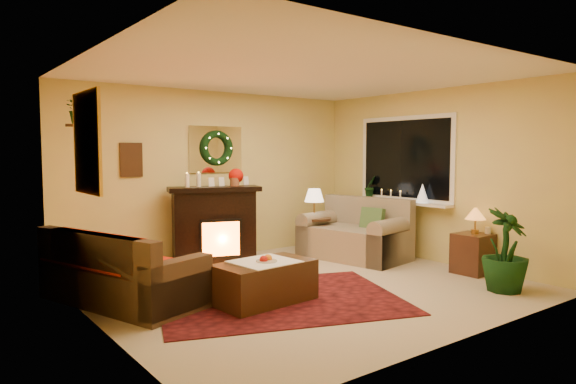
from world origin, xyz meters
TOP-DOWN VIEW (x-y plane):
  - floor at (0.00, 0.00)m, footprint 5.00×5.00m
  - ceiling at (0.00, 0.00)m, footprint 5.00×5.00m
  - wall_back at (0.00, 2.25)m, footprint 5.00×5.00m
  - wall_front at (0.00, -2.25)m, footprint 5.00×5.00m
  - wall_left at (-2.50, 0.00)m, footprint 4.50×4.50m
  - wall_right at (2.50, 0.00)m, footprint 4.50×4.50m
  - area_rug at (-0.59, -0.28)m, footprint 3.17×2.78m
  - sofa at (-2.04, 0.66)m, footprint 1.40×2.07m
  - red_throw at (-2.10, 0.84)m, footprint 0.86×1.40m
  - fireplace at (-0.30, 1.77)m, footprint 1.24×0.73m
  - poinsettia at (0.09, 1.78)m, footprint 0.22×0.22m
  - mantel_candle_a at (-0.73, 1.74)m, footprint 0.06×0.06m
  - mantel_candle_b at (-0.53, 1.79)m, footprint 0.07×0.07m
  - mantel_mirror at (0.00, 2.23)m, footprint 0.92×0.02m
  - wreath at (0.00, 2.19)m, footprint 0.55×0.11m
  - wall_art at (-1.35, 2.23)m, footprint 0.32×0.03m
  - gold_mirror at (-2.48, 0.30)m, footprint 0.03×0.84m
  - hanging_plant at (-2.34, 1.05)m, footprint 0.33×0.28m
  - loveseat at (1.66, 0.85)m, footprint 1.22×1.76m
  - window_frame at (2.48, 0.55)m, footprint 0.03×1.86m
  - window_glass at (2.47, 0.55)m, footprint 0.02×1.70m
  - window_sill at (2.38, 0.55)m, footprint 0.22×1.86m
  - mini_tree at (2.38, 0.12)m, footprint 0.19×0.19m
  - sill_plant at (2.40, 1.23)m, footprint 0.26×0.21m
  - side_table_round at (1.39, 1.43)m, footprint 0.56×0.56m
  - lamp_cream at (1.36, 1.46)m, footprint 0.32×0.32m
  - end_table_square at (2.26, -0.85)m, footprint 0.45×0.45m
  - lamp_tiffany at (2.28, -0.86)m, footprint 0.28×0.28m
  - coffee_table at (-0.80, -0.28)m, footprint 1.13×0.69m
  - fruit_bowl at (-0.78, -0.31)m, footprint 0.23×0.23m
  - floor_palm at (1.77, -1.60)m, footprint 1.95×1.95m

SIDE VIEW (x-z plane):
  - floor at x=0.00m, z-range 0.00..0.00m
  - area_rug at x=-0.59m, z-range 0.00..0.01m
  - coffee_table at x=-0.80m, z-range -0.02..0.44m
  - end_table_square at x=2.26m, z-range 0.00..0.54m
  - side_table_round at x=1.39m, z-range 0.03..0.62m
  - loveseat at x=1.66m, z-range -0.05..0.89m
  - sofa at x=-2.04m, z-range 0.02..0.84m
  - floor_palm at x=1.77m, z-range -1.03..1.93m
  - fruit_bowl at x=-0.78m, z-range 0.42..0.48m
  - red_throw at x=-2.10m, z-range 0.44..0.47m
  - fireplace at x=-0.30m, z-range 0.01..1.09m
  - lamp_tiffany at x=2.28m, z-range 0.54..0.95m
  - window_sill at x=2.38m, z-range 0.85..0.89m
  - lamp_cream at x=1.36m, z-range 0.64..1.12m
  - mini_tree at x=2.38m, z-range 0.90..1.18m
  - sill_plant at x=2.40m, z-range 0.84..1.33m
  - mantel_candle_a at x=-0.73m, z-range 1.16..1.36m
  - mantel_candle_b at x=-0.53m, z-range 1.16..1.36m
  - wall_back at x=0.00m, z-range 1.30..1.30m
  - wall_front at x=0.00m, z-range 1.30..1.30m
  - wall_left at x=-2.50m, z-range 1.30..1.30m
  - wall_right at x=2.50m, z-range 1.30..1.30m
  - poinsettia at x=0.09m, z-range 1.19..1.41m
  - wall_art at x=-1.35m, z-range 1.31..1.79m
  - window_frame at x=2.48m, z-range 0.87..2.23m
  - window_glass at x=2.47m, z-range 0.94..2.16m
  - mantel_mirror at x=0.00m, z-range 1.34..2.06m
  - wreath at x=0.00m, z-range 1.44..2.00m
  - gold_mirror at x=-2.48m, z-range 1.25..2.25m
  - hanging_plant at x=-2.34m, z-range 1.79..2.15m
  - ceiling at x=0.00m, z-range 2.60..2.60m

